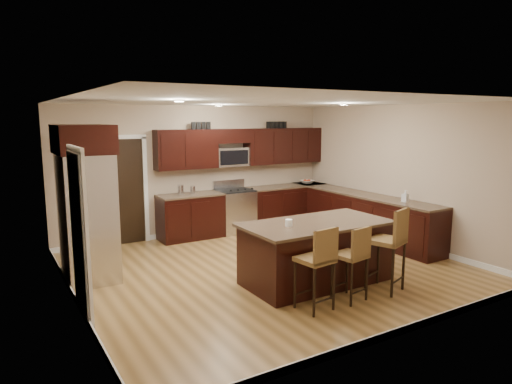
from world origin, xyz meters
TOP-DOWN VIEW (x-y plane):
  - floor at (0.00, 0.00)m, footprint 6.00×6.00m
  - ceiling at (0.00, 0.00)m, footprint 6.00×6.00m
  - wall_back at (0.00, 2.75)m, footprint 6.00×0.00m
  - wall_left at (-3.00, 0.00)m, footprint 0.00×5.50m
  - wall_right at (3.00, 0.00)m, footprint 0.00×5.50m
  - base_cabinets at (1.90, 1.45)m, footprint 4.02×3.96m
  - upper_cabinets at (1.04, 2.58)m, footprint 4.00×0.33m
  - range at (0.68, 2.45)m, footprint 0.76×0.64m
  - microwave at (0.68, 2.60)m, footprint 0.76×0.31m
  - doorway at (-1.65, 2.73)m, footprint 0.85×0.03m
  - pantry_door at (-2.98, -0.30)m, footprint 0.03×0.80m
  - letter_decor at (0.90, 2.58)m, footprint 2.20×0.03m
  - island at (0.26, -0.88)m, footprint 2.22×1.16m
  - stool_left at (-0.37, -1.72)m, footprint 0.46×0.46m
  - stool_mid at (0.23, -1.72)m, footprint 0.44×0.44m
  - stool_right at (0.92, -1.73)m, footprint 0.58×0.58m
  - refrigerator at (-2.62, 1.00)m, footprint 0.79×1.02m
  - floor_mat at (1.38, 1.18)m, footprint 1.08×0.88m
  - fruit_bowl at (2.63, 2.45)m, footprint 0.32×0.32m
  - soap_bottle at (2.70, -0.40)m, footprint 0.12×0.12m
  - canister_tall at (-0.55, 2.45)m, footprint 0.12×0.12m
  - canister_short at (-0.29, 2.45)m, footprint 0.11×0.11m
  - island_jar at (-0.24, -0.88)m, footprint 0.10×0.10m

SIDE VIEW (x-z plane):
  - floor at x=0.00m, z-range 0.00..0.00m
  - floor_mat at x=1.38m, z-range 0.00..0.01m
  - island at x=0.26m, z-range -0.03..0.89m
  - base_cabinets at x=1.90m, z-range 0.00..0.92m
  - range at x=0.68m, z-range -0.08..1.03m
  - stool_mid at x=0.23m, z-range 0.13..1.16m
  - stool_left at x=-0.37m, z-range 0.14..1.23m
  - stool_right at x=0.92m, z-range 0.15..1.36m
  - fruit_bowl at x=2.63m, z-range 0.92..1.00m
  - island_jar at x=-0.24m, z-range 0.92..1.02m
  - canister_short at x=-0.29m, z-range 0.92..1.08m
  - pantry_door at x=-2.98m, z-range 0.00..2.04m
  - canister_tall at x=-0.55m, z-range 0.92..1.12m
  - soap_bottle at x=2.70m, z-range 0.92..1.14m
  - doorway at x=-1.65m, z-range 0.00..2.06m
  - refrigerator at x=-2.62m, z-range 0.03..2.38m
  - wall_back at x=0.00m, z-range -1.65..4.35m
  - wall_left at x=-3.00m, z-range -1.40..4.10m
  - wall_right at x=3.00m, z-range -1.40..4.10m
  - microwave at x=0.68m, z-range 1.42..1.82m
  - upper_cabinets at x=1.04m, z-range 1.44..2.24m
  - letter_decor at x=0.90m, z-range 2.22..2.37m
  - ceiling at x=0.00m, z-range 2.70..2.70m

